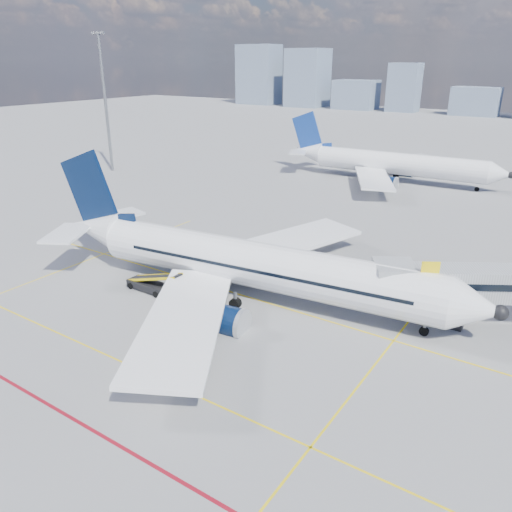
{
  "coord_description": "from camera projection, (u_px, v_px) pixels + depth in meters",
  "views": [
    {
      "loc": [
        23.91,
        -26.46,
        20.7
      ],
      "look_at": [
        0.44,
        8.69,
        4.0
      ],
      "focal_mm": 35.0,
      "sensor_mm": 36.0,
      "label": 1
    }
  ],
  "objects": [
    {
      "name": "baggage_tug",
      "position": [
        184.0,
        336.0,
        38.53
      ],
      "size": [
        2.77,
        2.24,
        1.69
      ],
      "rotation": [
        0.0,
        0.0,
        0.38
      ],
      "color": "white",
      "rests_on": "ground"
    },
    {
      "name": "floodlight_mast_nw",
      "position": [
        105.0,
        99.0,
        94.76
      ],
      "size": [
        3.2,
        0.61,
        25.45
      ],
      "color": "slate",
      "rests_on": "ground"
    },
    {
      "name": "ground",
      "position": [
        192.0,
        333.0,
        40.42
      ],
      "size": [
        420.0,
        420.0,
        0.0
      ],
      "primitive_type": "plane",
      "color": "gray",
      "rests_on": "ground"
    },
    {
      "name": "cargo_dolly",
      "position": [
        183.0,
        334.0,
        38.52
      ],
      "size": [
        3.51,
        2.5,
        1.76
      ],
      "rotation": [
        0.0,
        0.0,
        0.37
      ],
      "color": "black",
      "rests_on": "ground"
    },
    {
      "name": "main_aircraft",
      "position": [
        242.0,
        263.0,
        46.01
      ],
      "size": [
        43.77,
        38.06,
        12.81
      ],
      "rotation": [
        0.0,
        0.0,
        0.11
      ],
      "color": "white",
      "rests_on": "ground"
    },
    {
      "name": "apron_markings",
      "position": [
        152.0,
        353.0,
        37.69
      ],
      "size": [
        90.0,
        35.12,
        0.01
      ],
      "color": "yellow",
      "rests_on": "ground"
    },
    {
      "name": "second_aircraft",
      "position": [
        389.0,
        163.0,
        90.05
      ],
      "size": [
        40.38,
        35.17,
        11.77
      ],
      "rotation": [
        0.0,
        0.0,
        0.05
      ],
      "color": "white",
      "rests_on": "ground"
    },
    {
      "name": "belt_loader",
      "position": [
        150.0,
        284.0,
        47.65
      ],
      "size": [
        6.36,
        1.76,
        2.6
      ],
      "rotation": [
        0.0,
        0.0,
        -0.01
      ],
      "color": "black",
      "rests_on": "ground"
    },
    {
      "name": "ramp_worker",
      "position": [
        201.0,
        358.0,
        35.7
      ],
      "size": [
        0.42,
        0.6,
        1.58
      ],
      "primitive_type": "imported",
      "rotation": [
        0.0,
        0.0,
        1.5
      ],
      "color": "yellow",
      "rests_on": "ground"
    }
  ]
}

